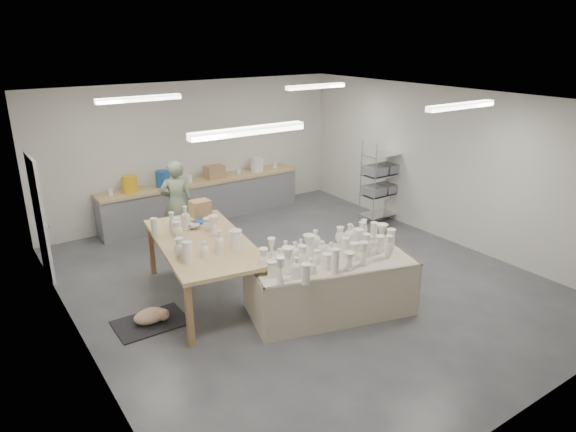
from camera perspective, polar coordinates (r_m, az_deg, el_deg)
room at (r=8.07m, az=0.48°, el=6.11°), size 8.00×8.02×3.00m
back_counter at (r=11.55m, az=-9.40°, el=1.97°), size 4.60×0.60×1.24m
wire_shelf at (r=11.40m, az=10.39°, el=3.94°), size 0.88×0.48×1.80m
drying_table at (r=7.68m, az=4.67°, el=-7.33°), size 2.59×1.75×1.21m
work_table at (r=8.01m, az=-9.63°, el=-2.53°), size 1.67×2.75×1.34m
rug at (r=7.81m, az=-15.00°, el=-11.35°), size 1.00×0.70×0.02m
cat at (r=7.75m, az=-14.87°, el=-10.65°), size 0.51×0.39×0.20m
potter at (r=10.05m, az=-12.24°, el=1.32°), size 0.73×0.59×1.71m
red_stool at (r=10.47m, az=-12.60°, el=-1.20°), size 0.42×0.42×0.33m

